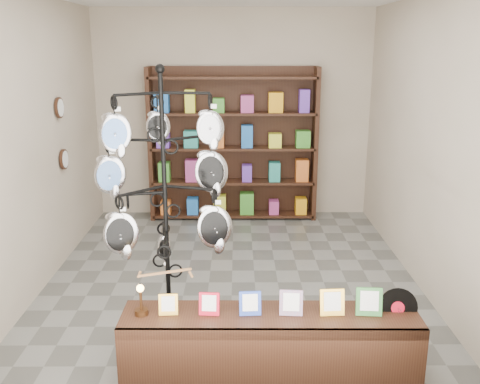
# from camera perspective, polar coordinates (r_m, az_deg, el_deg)

# --- Properties ---
(ground) EXTENTS (5.00, 5.00, 0.00)m
(ground) POSITION_cam_1_polar(r_m,az_deg,el_deg) (5.89, -0.87, -9.62)
(ground) COLOR slate
(ground) RESTS_ON ground
(room_envelope) EXTENTS (5.00, 5.00, 5.00)m
(room_envelope) POSITION_cam_1_polar(r_m,az_deg,el_deg) (5.37, -0.95, 8.54)
(room_envelope) COLOR #C0B09A
(room_envelope) RESTS_ON ground
(display_tree) EXTENTS (1.22, 1.19, 2.35)m
(display_tree) POSITION_cam_1_polar(r_m,az_deg,el_deg) (4.48, -8.05, 0.58)
(display_tree) COLOR black
(display_tree) RESTS_ON ground
(front_shelf) EXTENTS (2.24, 0.48, 0.79)m
(front_shelf) POSITION_cam_1_polar(r_m,az_deg,el_deg) (4.25, 3.21, -16.14)
(front_shelf) COLOR black
(front_shelf) RESTS_ON ground
(back_shelving) EXTENTS (2.42, 0.36, 2.20)m
(back_shelving) POSITION_cam_1_polar(r_m,az_deg,el_deg) (7.77, -0.74, 4.60)
(back_shelving) COLOR black
(back_shelving) RESTS_ON ground
(wall_clocks) EXTENTS (0.03, 0.24, 0.84)m
(wall_clocks) POSITION_cam_1_polar(r_m,az_deg,el_deg) (6.54, -18.49, 5.91)
(wall_clocks) COLOR black
(wall_clocks) RESTS_ON ground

